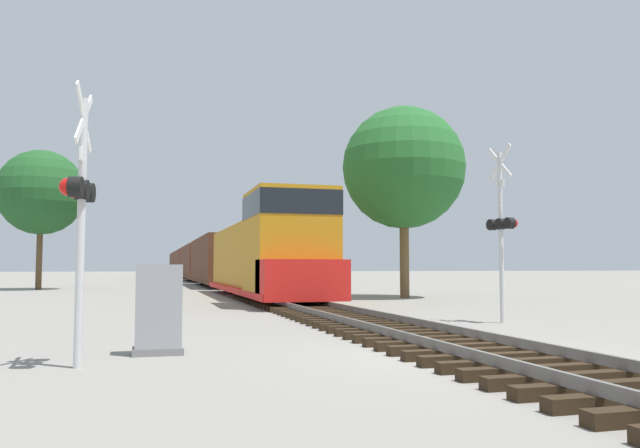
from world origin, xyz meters
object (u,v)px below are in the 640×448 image
(crossing_signal_far, at_px, (502,225))
(tree_deep_background, at_px, (282,213))
(crossing_signal_near, at_px, (80,200))
(tree_far_right, at_px, (404,168))
(tree_mid_background, at_px, (41,193))
(relay_cabinet, at_px, (159,310))
(freight_train, at_px, (200,262))

(crossing_signal_far, relative_size, tree_deep_background, 0.49)
(crossing_signal_near, relative_size, tree_deep_background, 0.43)
(tree_far_right, bearing_deg, tree_mid_background, 139.05)
(tree_far_right, bearing_deg, relay_cabinet, -124.94)
(freight_train, distance_m, relay_cabinet, 53.36)
(tree_far_right, bearing_deg, tree_deep_background, 87.98)
(relay_cabinet, xyz_separation_m, tree_mid_background, (-6.89, 32.69, 5.55))
(relay_cabinet, xyz_separation_m, tree_deep_background, (12.80, 50.16, 6.09))
(crossing_signal_far, bearing_deg, tree_deep_background, -12.59)
(freight_train, distance_m, tree_deep_background, 9.71)
(freight_train, bearing_deg, tree_mid_background, -120.10)
(freight_train, distance_m, crossing_signal_far, 49.59)
(tree_far_right, relative_size, tree_mid_background, 1.01)
(crossing_signal_far, distance_m, tree_deep_background, 46.84)
(crossing_signal_far, height_order, tree_deep_background, tree_deep_background)
(relay_cabinet, distance_m, tree_deep_background, 52.12)
(crossing_signal_near, relative_size, relay_cabinet, 2.75)
(crossing_signal_near, distance_m, crossing_signal_far, 11.11)
(freight_train, relative_size, tree_mid_background, 9.87)
(tree_mid_background, bearing_deg, crossing_signal_far, -61.52)
(tree_mid_background, bearing_deg, crossing_signal_near, -80.41)
(freight_train, height_order, crossing_signal_far, crossing_signal_far)
(crossing_signal_far, relative_size, tree_mid_background, 0.52)
(crossing_signal_far, bearing_deg, crossing_signal_near, 107.89)
(crossing_signal_far, bearing_deg, tree_mid_background, 20.76)
(crossing_signal_far, height_order, tree_far_right, tree_far_right)
(crossing_signal_far, xyz_separation_m, tree_deep_background, (3.96, 46.47, 4.26))
(crossing_signal_near, xyz_separation_m, tree_mid_background, (-5.71, 33.81, 3.84))
(freight_train, height_order, relay_cabinet, freight_train)
(crossing_signal_near, distance_m, tree_deep_background, 53.33)
(crossing_signal_near, relative_size, tree_mid_background, 0.46)
(crossing_signal_near, height_order, crossing_signal_far, crossing_signal_far)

